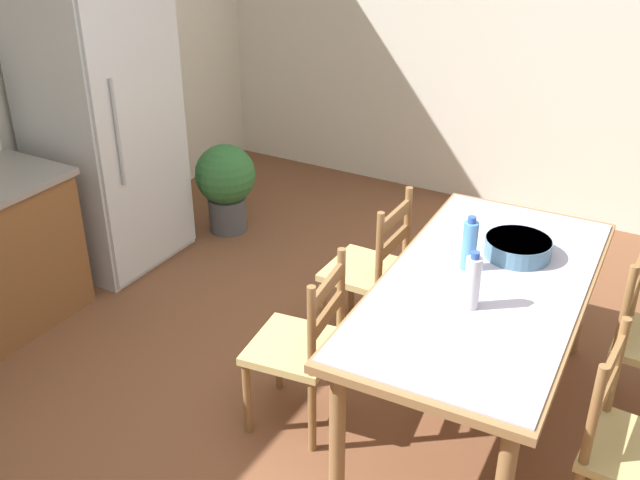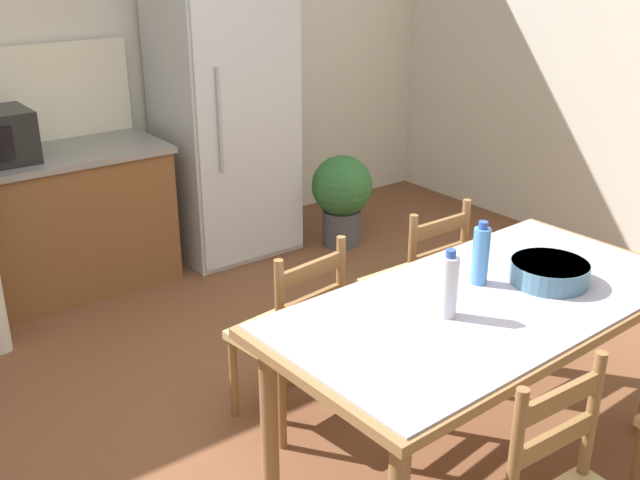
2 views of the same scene
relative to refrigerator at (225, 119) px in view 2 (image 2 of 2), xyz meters
name	(u,v)px [view 2 (image 2 of 2)]	position (x,y,z in m)	size (l,w,h in m)	color
ground_plane	(274,459)	(-1.08, -2.19, -0.95)	(8.32, 8.32, 0.00)	brown
wall_back	(33,50)	(-1.08, 0.47, 0.50)	(6.52, 0.12, 2.90)	silver
refrigerator	(225,119)	(0.00, 0.00, 0.00)	(0.82, 0.73, 1.90)	silver
dining_table	(484,318)	(-0.41, -2.71, -0.25)	(1.86, 0.97, 0.79)	olive
bottle_near_centre	(449,286)	(-0.63, -2.72, -0.04)	(0.07, 0.07, 0.27)	silver
bottle_off_centre	(481,255)	(-0.32, -2.59, -0.04)	(0.07, 0.07, 0.27)	#4C8ED6
serving_bowl	(549,271)	(-0.08, -2.76, -0.11)	(0.32, 0.32, 0.09)	slate
chair_side_far_left	(291,335)	(-0.84, -1.98, -0.51)	(0.47, 0.45, 0.91)	olive
chair_side_far_right	(417,286)	(-0.03, -1.95, -0.51)	(0.42, 0.40, 0.91)	olive
potted_plant	(342,194)	(0.69, -0.43, -0.56)	(0.44, 0.44, 0.67)	#4C4C51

